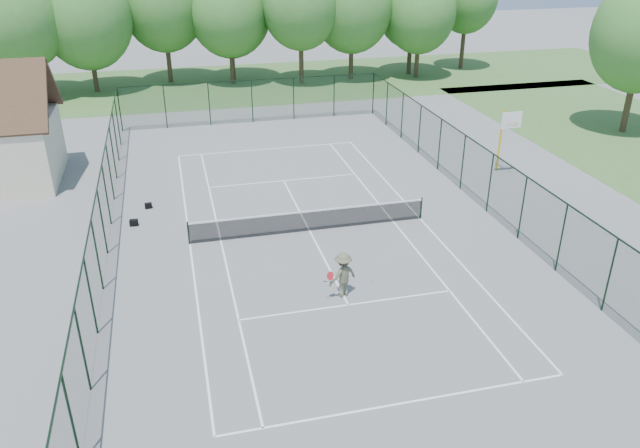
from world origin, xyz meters
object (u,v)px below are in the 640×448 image
at_px(tennis_net, 310,220).
at_px(basketball_goal, 506,129).
at_px(sports_bag_a, 134,223).
at_px(tennis_player, 343,275).

relative_size(tennis_net, basketball_goal, 3.04).
height_order(tennis_net, sports_bag_a, tennis_net).
distance_m(basketball_goal, sports_bag_a, 20.49).
bearing_deg(tennis_player, basketball_goal, 40.02).
bearing_deg(tennis_net, sports_bag_a, 162.30).
xyz_separation_m(tennis_net, tennis_player, (-0.02, -5.70, 0.33)).
xyz_separation_m(tennis_net, basketball_goal, (12.31, 4.65, 1.99)).
bearing_deg(basketball_goal, tennis_net, -159.29).
relative_size(tennis_net, sports_bag_a, 28.86).
bearing_deg(tennis_player, sports_bag_a, 133.88).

